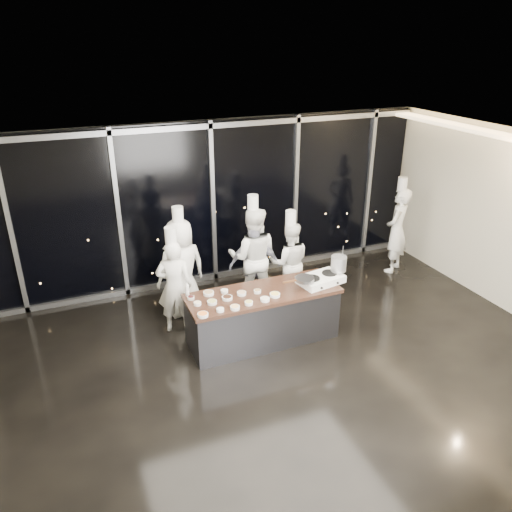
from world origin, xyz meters
The scene contains 15 objects.
ground centered at (0.00, 0.00, 0.00)m, with size 9.00×9.00×0.00m, color black.
room_shell centered at (0.18, 0.00, 2.25)m, with size 9.02×7.02×3.21m.
window_wall centered at (0.00, 3.43, 1.60)m, with size 8.90×0.11×3.20m.
demo_counter centered at (0.00, 0.90, 0.45)m, with size 2.46×0.86×0.90m.
stove centered at (1.00, 0.83, 0.96)m, with size 0.79×0.56×0.14m.
frying_pan centered at (0.65, 0.76, 1.07)m, with size 0.56×0.36×0.05m.
stock_pot centered at (1.35, 0.87, 1.17)m, with size 0.25×0.25×0.25m, color #BDBDC0.
prep_bowls centered at (-0.58, 0.81, 0.93)m, with size 1.38×0.76×0.05m.
squeeze_bottle centered at (-1.14, 1.24, 1.01)m, with size 0.07×0.07×0.24m.
chef_far_left centered at (-1.22, 1.77, 0.84)m, with size 0.68×0.55×1.86m.
chef_left centered at (-0.97, 2.26, 0.91)m, with size 0.96×0.71×2.02m.
chef_center centered at (0.33, 2.14, 0.94)m, with size 1.11×1.01×2.10m.
guest centered at (0.33, 2.06, 0.79)m, with size 0.99×0.60×1.58m.
chef_right centered at (0.99, 1.98, 0.79)m, with size 0.90×0.80×1.78m.
chef_side centered at (3.62, 2.30, 0.92)m, with size 0.79×0.73×2.04m.
Camera 1 is at (-2.77, -5.50, 4.65)m, focal length 35.00 mm.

